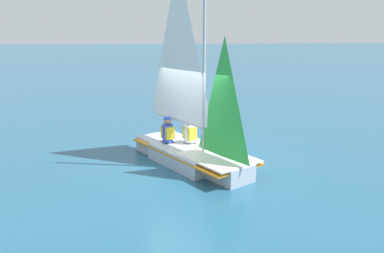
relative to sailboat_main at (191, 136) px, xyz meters
name	(u,v)px	position (x,y,z in m)	size (l,w,h in m)	color
ground_plane	(192,163)	(-0.05, -0.03, -0.76)	(260.00, 260.00, 0.00)	#235675
sailboat_main	(191,136)	(0.00, 0.00, 0.00)	(4.10, 3.16, 5.39)	#B2BCCC
sailor_helm	(190,136)	(0.46, -0.03, -0.13)	(0.42, 0.41, 1.16)	black
sailor_crew	(168,136)	(0.59, 0.58, -0.13)	(0.42, 0.41, 1.16)	black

